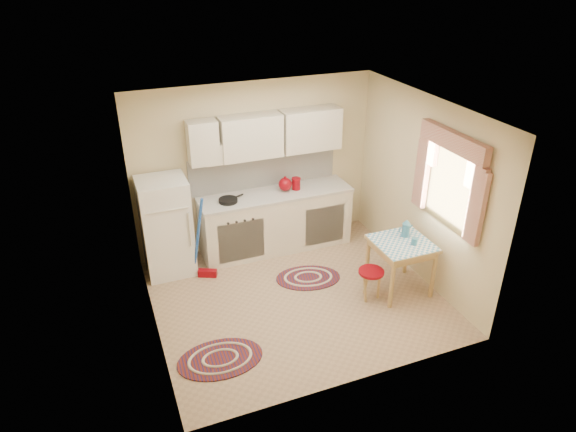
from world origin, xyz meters
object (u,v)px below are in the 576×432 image
at_px(fridge, 166,227).
at_px(stool, 370,284).
at_px(base_cabinets, 276,222).
at_px(table, 400,266).

bearing_deg(fridge, stool, -35.00).
bearing_deg(stool, base_cabinets, 112.55).
xyz_separation_m(fridge, table, (2.76, -1.58, -0.34)).
distance_m(base_cabinets, stool, 1.82).
distance_m(table, stool, 0.48).
height_order(base_cabinets, table, base_cabinets).
relative_size(fridge, table, 1.94).
height_order(fridge, stool, fridge).
bearing_deg(table, stool, -175.49).
height_order(fridge, table, fridge).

